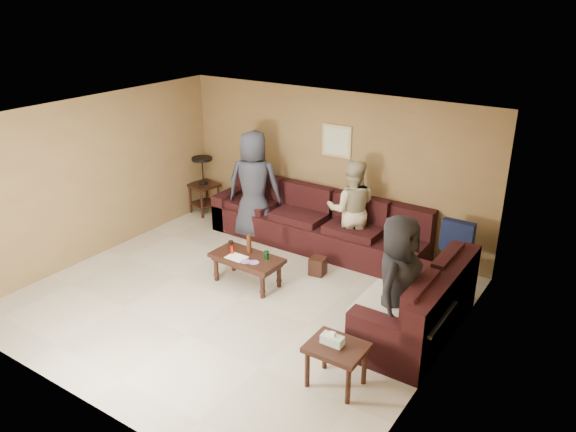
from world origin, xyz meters
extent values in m
plane|color=beige|center=(0.00, 0.00, 0.00)|extent=(5.50, 5.50, 0.00)
cube|color=white|center=(0.00, 0.00, 2.45)|extent=(5.50, 5.00, 0.10)
cube|color=olive|center=(0.00, 2.50, 1.25)|extent=(5.50, 0.10, 2.50)
cube|color=olive|center=(0.00, -2.50, 1.25)|extent=(5.50, 0.10, 2.50)
cube|color=olive|center=(-2.75, 0.00, 1.25)|extent=(0.10, 5.00, 2.50)
cube|color=olive|center=(2.75, 0.00, 1.25)|extent=(0.10, 5.00, 2.50)
cube|color=black|center=(0.00, 2.05, 0.23)|extent=(3.70, 0.90, 0.45)
cube|color=black|center=(0.00, 2.38, 0.68)|extent=(3.70, 0.24, 0.45)
cube|color=black|center=(-1.73, 2.05, 0.32)|extent=(0.24, 0.90, 0.63)
cube|color=black|center=(2.30, 0.60, 0.23)|extent=(0.90, 2.00, 0.45)
cube|color=black|center=(2.63, 0.60, 0.68)|extent=(0.24, 2.00, 0.45)
cube|color=black|center=(2.30, -0.28, 0.32)|extent=(0.90, 0.24, 0.63)
cube|color=#12193A|center=(2.30, 2.05, 0.75)|extent=(0.45, 0.14, 0.45)
cube|color=beige|center=(2.30, 0.15, 0.58)|extent=(1.00, 0.85, 0.04)
cube|color=black|center=(-0.16, 0.41, 0.41)|extent=(1.06, 0.56, 0.06)
cube|color=black|center=(-0.16, 0.41, 0.35)|extent=(0.98, 0.48, 0.05)
cylinder|color=black|center=(-0.60, 0.24, 0.19)|extent=(0.07, 0.07, 0.38)
cylinder|color=black|center=(0.26, 0.21, 0.19)|extent=(0.07, 0.07, 0.38)
cylinder|color=black|center=(-0.58, 0.62, 0.19)|extent=(0.07, 0.07, 0.38)
cylinder|color=black|center=(0.27, 0.59, 0.19)|extent=(0.07, 0.07, 0.38)
cylinder|color=maroon|center=(-0.40, 0.37, 0.50)|extent=(0.07, 0.07, 0.12)
cylinder|color=#116428|center=(0.12, 0.50, 0.50)|extent=(0.07, 0.07, 0.12)
cylinder|color=#3E1E0E|center=(-0.21, 0.53, 0.58)|extent=(0.07, 0.07, 0.28)
cylinder|color=black|center=(-0.52, 0.50, 0.49)|extent=(0.08, 0.08, 0.11)
cube|color=white|center=(-0.26, 0.30, 0.44)|extent=(0.29, 0.23, 0.00)
cylinder|color=#DE4E9F|center=(-0.07, 0.27, 0.44)|extent=(0.14, 0.14, 0.01)
cylinder|color=#DE4E9F|center=(0.04, 0.31, 0.44)|extent=(0.14, 0.14, 0.01)
cube|color=black|center=(-2.50, 2.14, 0.55)|extent=(0.57, 0.57, 0.05)
cube|color=black|center=(-2.50, 2.14, 0.19)|extent=(0.51, 0.51, 0.03)
cylinder|color=black|center=(-2.73, 2.00, 0.28)|extent=(0.05, 0.05, 0.55)
cylinder|color=black|center=(-2.36, 1.91, 0.28)|extent=(0.05, 0.05, 0.55)
cylinder|color=black|center=(-2.64, 2.37, 0.28)|extent=(0.05, 0.05, 0.55)
cylinder|color=black|center=(-2.27, 2.28, 0.28)|extent=(0.05, 0.05, 0.55)
cylinder|color=black|center=(-2.50, 2.14, 0.59)|extent=(0.17, 0.17, 0.03)
cylinder|color=black|center=(-2.50, 2.14, 0.83)|extent=(0.03, 0.03, 0.46)
cylinder|color=black|center=(-2.50, 2.14, 1.06)|extent=(0.38, 0.38, 0.05)
cube|color=black|center=(1.98, -0.83, 0.48)|extent=(0.61, 0.50, 0.06)
cylinder|color=black|center=(1.74, -1.02, 0.24)|extent=(0.06, 0.06, 0.48)
cylinder|color=black|center=(2.23, -1.02, 0.24)|extent=(0.06, 0.06, 0.48)
cylinder|color=black|center=(1.74, -0.65, 0.24)|extent=(0.06, 0.06, 0.48)
cylinder|color=black|center=(2.22, -0.64, 0.24)|extent=(0.06, 0.06, 0.48)
cube|color=white|center=(1.93, -0.83, 0.55)|extent=(0.24, 0.12, 0.10)
cube|color=white|center=(1.93, -0.83, 0.62)|extent=(0.06, 0.04, 0.05)
cube|color=black|center=(0.54, 1.22, 0.13)|extent=(0.25, 0.25, 0.27)
cube|color=tan|center=(0.10, 2.48, 1.70)|extent=(0.52, 0.03, 0.52)
cube|color=silver|center=(0.10, 2.46, 1.70)|extent=(0.44, 0.01, 0.44)
imported|color=#2E3240|center=(-1.08, 1.82, 0.92)|extent=(1.05, 0.88, 1.84)
imported|color=#B8AE88|center=(0.65, 2.01, 0.80)|extent=(0.97, 0.89, 1.60)
imported|color=black|center=(2.20, 0.18, 0.83)|extent=(0.56, 0.83, 1.67)
camera|label=1|loc=(4.28, -5.20, 4.00)|focal=35.00mm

